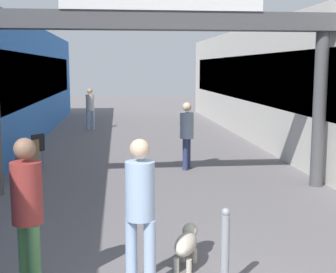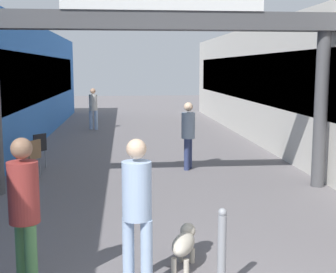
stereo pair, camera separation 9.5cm
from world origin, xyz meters
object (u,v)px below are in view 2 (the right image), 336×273
cafe_chair_black_farther (37,147)px  pedestrian_with_dog (137,203)px  pedestrian_companion (24,205)px  cafe_chair_wood_nearer (31,155)px  pedestrian_elderly_walking (93,106)px  bollard_post_metal (222,249)px  pedestrian_carrying_crate (188,131)px  dog_on_leash (184,243)px

cafe_chair_black_farther → pedestrian_with_dog: bearing=-70.9°
pedestrian_companion → cafe_chair_wood_nearer: (-1.03, 5.74, -0.49)m
pedestrian_elderly_walking → bollard_post_metal: pedestrian_elderly_walking is taller
cafe_chair_black_farther → pedestrian_companion: bearing=-81.0°
cafe_chair_wood_nearer → cafe_chair_black_farther: bearing=92.6°
pedestrian_carrying_crate → pedestrian_elderly_walking: 8.45m
pedestrian_elderly_walking → cafe_chair_black_farther: pedestrian_elderly_walking is taller
pedestrian_carrying_crate → cafe_chair_wood_nearer: bearing=-171.1°
bollard_post_metal → pedestrian_carrying_crate: bearing=85.5°
pedestrian_companion → dog_on_leash: pedestrian_companion is taller
pedestrian_companion → pedestrian_carrying_crate: size_ratio=1.06×
bollard_post_metal → pedestrian_elderly_walking: bearing=99.2°
pedestrian_carrying_crate → pedestrian_elderly_walking: (-2.84, 7.96, 0.01)m
pedestrian_with_dog → pedestrian_carrying_crate: 6.44m
pedestrian_companion → cafe_chair_wood_nearer: size_ratio=2.01×
pedestrian_with_dog → cafe_chair_black_farther: 7.12m
pedestrian_carrying_crate → dog_on_leash: (-0.85, -5.77, -0.65)m
pedestrian_with_dog → pedestrian_companion: 1.25m
bollard_post_metal → cafe_chair_black_farther: size_ratio=1.09×
pedestrian_carrying_crate → cafe_chair_wood_nearer: pedestrian_carrying_crate is taller
dog_on_leash → cafe_chair_black_farther: 6.88m
pedestrian_carrying_crate → dog_on_leash: 5.87m
pedestrian_with_dog → pedestrian_carrying_crate: bearing=76.9°
pedestrian_carrying_crate → cafe_chair_wood_nearer: size_ratio=1.90×
pedestrian_with_dog → cafe_chair_wood_nearer: size_ratio=1.96×
dog_on_leash → cafe_chair_black_farther: cafe_chair_black_farther is taller
pedestrian_companion → pedestrian_carrying_crate: 6.88m
pedestrian_carrying_crate → dog_on_leash: pedestrian_carrying_crate is taller
pedestrian_carrying_crate → bollard_post_metal: size_ratio=1.73×
pedestrian_with_dog → dog_on_leash: size_ratio=2.44×
cafe_chair_black_farther → cafe_chair_wood_nearer: bearing=-87.4°
bollard_post_metal → pedestrian_companion: bearing=176.4°
dog_on_leash → cafe_chair_wood_nearer: 5.94m
pedestrian_companion → bollard_post_metal: 2.27m
bollard_post_metal → cafe_chair_black_farther: (-3.28, 6.91, 0.05)m
pedestrian_carrying_crate → cafe_chair_wood_nearer: 3.81m
bollard_post_metal → cafe_chair_wood_nearer: bearing=118.8°
pedestrian_with_dog → pedestrian_carrying_crate: (1.46, 6.27, -0.04)m
pedestrian_elderly_walking → pedestrian_carrying_crate: bearing=-70.3°
pedestrian_companion → pedestrian_elderly_walking: size_ratio=1.05×
pedestrian_carrying_crate → bollard_post_metal: pedestrian_carrying_crate is taller
pedestrian_companion → cafe_chair_wood_nearer: 5.85m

